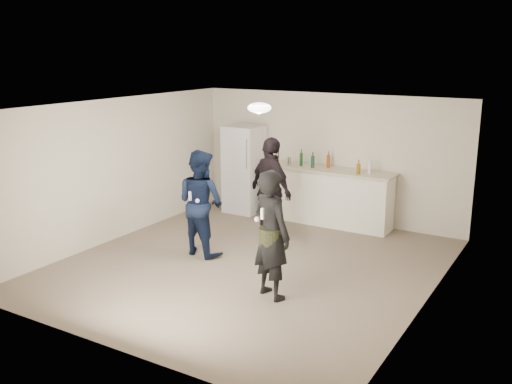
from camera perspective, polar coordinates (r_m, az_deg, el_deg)
The scene contains 21 objects.
floor at distance 9.08m, azimuth -0.65°, elevation -7.32°, with size 6.00×6.00×0.00m, color #6B5B4C.
ceiling at distance 8.49m, azimuth -0.70°, elevation 8.58°, with size 6.00×6.00×0.00m, color silver.
wall_back at distance 11.32m, azimuth 7.28°, elevation 3.47°, with size 6.00×6.00×0.00m, color beige.
wall_front at distance 6.44m, azimuth -14.77°, elevation -5.13°, with size 6.00×6.00×0.00m, color beige.
wall_left at distance 10.37m, azimuth -13.77°, elevation 2.20°, with size 6.00×6.00×0.00m, color beige.
wall_right at distance 7.69m, azimuth 17.12°, elevation -2.15°, with size 6.00×6.00×0.00m, color beige.
counter at distance 11.14m, azimuth 6.90°, elevation -0.50°, with size 2.60×0.56×1.05m, color white.
counter_top at distance 11.02m, azimuth 6.99°, elevation 2.24°, with size 2.68×0.64×0.04m, color beige.
fridge at distance 11.81m, azimuth -1.17°, elevation 2.31°, with size 0.70×0.70×1.80m, color silver.
fridge_handle at distance 11.28m, azimuth -0.97°, elevation 3.81°, with size 0.02×0.02×0.60m, color silver.
ceiling_dome at distance 8.75m, azimuth 0.34°, elevation 8.42°, with size 0.36×0.36×0.16m, color white.
shaker at distance 11.23m, azimuth 3.31°, elevation 3.09°, with size 0.08×0.08×0.17m, color #ADACB1.
man at distance 9.38m, azimuth -5.54°, elevation -1.06°, with size 0.85×0.66×1.75m, color #102044.
woman at distance 7.69m, azimuth 1.57°, elevation -4.27°, with size 0.65×0.43×1.79m, color black.
camo_shorts at distance 7.71m, azimuth 1.56°, elevation -4.59°, with size 0.34×0.34×0.28m, color #2D3317.
spectator at distance 9.85m, azimuth 1.52°, elevation 0.10°, with size 1.10×0.46×1.87m, color black.
remote_man at distance 9.11m, azimuth -6.61°, elevation -0.40°, with size 0.04×0.04×0.15m, color silver.
nunchuk_man at distance 9.09m, azimuth -5.88°, elevation -0.88°, with size 0.07×0.07×0.07m, color silver.
remote_woman at distance 7.38m, azimuth 0.64°, elevation -2.18°, with size 0.04×0.04×0.15m, color white.
nunchuk_woman at distance 7.48m, azimuth 0.09°, elevation -2.75°, with size 0.07×0.07×0.07m, color white.
bottle_cluster at distance 10.93m, azimuth 7.62°, elevation 2.82°, with size 1.45×0.33×0.26m.
Camera 1 is at (4.41, -7.21, 3.33)m, focal length 40.00 mm.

